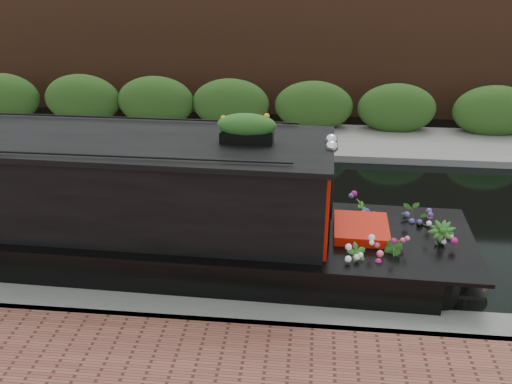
# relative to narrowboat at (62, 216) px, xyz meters

# --- Properties ---
(ground) EXTENTS (80.00, 80.00, 0.00)m
(ground) POSITION_rel_narrowboat_xyz_m (1.83, 1.96, -0.85)
(ground) COLOR black
(ground) RESTS_ON ground
(near_bank_coping) EXTENTS (40.00, 0.60, 0.50)m
(near_bank_coping) POSITION_rel_narrowboat_xyz_m (1.83, -1.34, -0.85)
(near_bank_coping) COLOR slate
(near_bank_coping) RESTS_ON ground
(far_bank_path) EXTENTS (40.00, 2.40, 0.34)m
(far_bank_path) POSITION_rel_narrowboat_xyz_m (1.83, 6.16, -0.85)
(far_bank_path) COLOR slate
(far_bank_path) RESTS_ON ground
(far_hedge) EXTENTS (40.00, 1.10, 2.80)m
(far_hedge) POSITION_rel_narrowboat_xyz_m (1.83, 7.06, -0.85)
(far_hedge) COLOR #284D19
(far_hedge) RESTS_ON ground
(far_brick_wall) EXTENTS (40.00, 1.00, 8.00)m
(far_brick_wall) POSITION_rel_narrowboat_xyz_m (1.83, 9.16, -0.85)
(far_brick_wall) COLOR #522E1B
(far_brick_wall) RESTS_ON ground
(narrowboat) EXTENTS (12.30, 2.41, 2.89)m
(narrowboat) POSITION_rel_narrowboat_xyz_m (0.00, 0.00, 0.00)
(narrowboat) COLOR black
(narrowboat) RESTS_ON ground
(rope_fender) EXTENTS (0.39, 0.43, 0.39)m
(rope_fender) POSITION_rel_narrowboat_xyz_m (6.53, -0.00, -0.66)
(rope_fender) COLOR olive
(rope_fender) RESTS_ON ground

